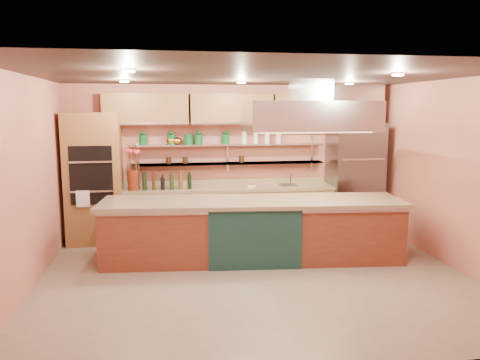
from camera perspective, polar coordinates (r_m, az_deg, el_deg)
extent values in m
cube|color=gray|center=(6.77, 1.86, -11.81)|extent=(6.00, 5.00, 0.02)
cube|color=black|center=(6.36, 1.99, 12.64)|extent=(6.00, 5.00, 0.02)
cube|color=#C5705D|center=(8.86, -1.23, 2.46)|extent=(6.00, 0.04, 2.80)
cube|color=#C5705D|center=(4.04, 8.89, -5.18)|extent=(6.00, 0.04, 2.80)
cube|color=#C5705D|center=(6.54, -24.83, -0.58)|extent=(0.04, 5.00, 2.80)
cube|color=#C5705D|center=(7.59, 24.73, 0.62)|extent=(0.04, 5.00, 2.80)
cube|color=brown|center=(8.57, -17.34, 0.17)|extent=(0.95, 0.64, 2.30)
cube|color=slate|center=(9.19, 13.76, 0.24)|extent=(0.95, 0.72, 2.10)
cube|color=tan|center=(8.71, -1.26, -3.88)|extent=(3.84, 0.64, 0.93)
cube|color=silver|center=(8.73, -1.44, 2.04)|extent=(3.60, 0.26, 0.03)
cube|color=silver|center=(8.70, -1.45, 4.33)|extent=(3.60, 0.26, 0.03)
cube|color=brown|center=(8.63, -1.08, 8.61)|extent=(4.60, 0.36, 0.55)
cube|color=silver|center=(7.37, 8.53, 7.73)|extent=(2.00, 1.00, 0.45)
cube|color=#FFE5A5|center=(6.55, 1.64, 12.26)|extent=(4.00, 2.80, 0.02)
cube|color=brown|center=(7.39, 1.52, -6.08)|extent=(4.66, 1.44, 0.96)
cylinder|color=#5E1E0E|center=(8.48, -12.86, -0.02)|extent=(0.24, 0.24, 0.36)
cube|color=black|center=(8.47, -8.88, -0.14)|extent=(0.93, 0.31, 0.29)
cube|color=silver|center=(8.63, 1.35, -0.58)|extent=(0.18, 0.16, 0.08)
cylinder|color=silver|center=(8.90, 6.18, 0.05)|extent=(0.03, 0.03, 0.21)
ellipsoid|color=#CB782E|center=(8.61, -7.67, 4.77)|extent=(0.20, 0.20, 0.14)
cylinder|color=#104D20|center=(8.62, -6.30, 4.95)|extent=(0.19, 0.19, 0.19)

